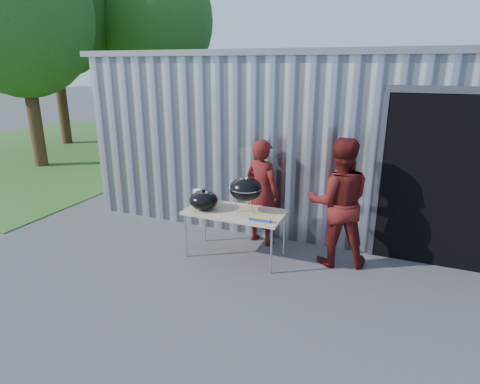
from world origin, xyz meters
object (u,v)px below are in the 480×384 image
at_px(folding_table, 235,214).
at_px(kettle_grill, 246,185).
at_px(person_bystander, 339,203).
at_px(person_cook, 262,192).

relative_size(folding_table, kettle_grill, 1.58).
xyz_separation_m(kettle_grill, person_bystander, (1.32, 0.33, -0.21)).
height_order(kettle_grill, person_bystander, person_bystander).
distance_m(folding_table, kettle_grill, 0.48).
xyz_separation_m(person_cook, person_bystander, (1.27, -0.27, 0.08)).
bearing_deg(kettle_grill, person_bystander, 13.84).
height_order(kettle_grill, person_cook, person_cook).
height_order(folding_table, person_bystander, person_bystander).
relative_size(person_cook, person_bystander, 0.92).
distance_m(kettle_grill, person_bystander, 1.38).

